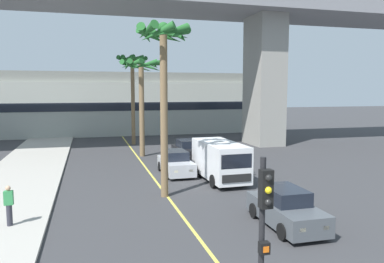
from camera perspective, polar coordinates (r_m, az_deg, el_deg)
The scene contains 12 objects.
lane_stripe_center at distance 24.89m, azimuth -6.18°, elevation -6.55°, with size 0.14×56.00×0.01m, color #DBCC4C.
bridge_overpass at distance 36.33m, azimuth -7.11°, elevation 18.79°, with size 64.03×8.00×17.06m.
pier_building_backdrop at distance 49.59m, azimuth -11.00°, elevation 4.15°, with size 36.49×8.04×7.69m.
car_queue_front at distance 24.91m, azimuth -2.47°, elevation -4.82°, with size 1.85×4.11×1.56m.
car_queue_second at distance 16.06m, azimuth 13.96°, elevation -11.27°, with size 1.87×4.12×1.56m.
car_queue_third at distance 30.17m, azimuth -0.67°, elevation -2.87°, with size 1.90×4.13×1.56m.
delivery_van at distance 23.06m, azimuth 4.23°, elevation -4.30°, with size 2.23×5.28×2.36m.
traffic_light_median_near at distance 7.86m, azimuth 10.74°, elevation -14.66°, with size 0.24×0.37×4.20m.
palm_tree_near_median at distance 31.50m, azimuth -7.68°, elevation 8.07°, with size 3.53×3.47×8.09m.
palm_tree_mid_median at distance 19.28m, azimuth -4.28°, elevation 11.33°, with size 2.86×2.88×8.87m.
palm_tree_far_median at distance 38.60m, azimuth -8.97°, elevation 8.92°, with size 3.19×3.17×9.05m.
pedestrian_near_crosswalk at distance 16.81m, azimuth -25.94°, elevation -9.94°, with size 0.34×0.22×1.62m.
Camera 1 is at (-3.86, 0.03, 5.50)m, focal length 35.28 mm.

